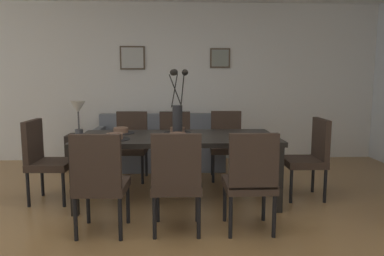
{
  "coord_description": "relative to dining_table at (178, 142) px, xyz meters",
  "views": [
    {
      "loc": [
        0.2,
        -2.93,
        1.38
      ],
      "look_at": [
        0.39,
        1.31,
        0.79
      ],
      "focal_mm": 33.99,
      "sensor_mm": 36.0,
      "label": 1
    }
  ],
  "objects": [
    {
      "name": "dining_table",
      "position": [
        0.0,
        0.0,
        0.0
      ],
      "size": [
        2.2,
        0.98,
        0.74
      ],
      "color": "black",
      "rests_on": "ground"
    },
    {
      "name": "bowl_far_right",
      "position": [
        -0.0,
        0.22,
        0.11
      ],
      "size": [
        0.17,
        0.17,
        0.07
      ],
      "color": "brown",
      "rests_on": "dining_table"
    },
    {
      "name": "placemat_near_left",
      "position": [
        -0.66,
        -0.22,
        0.07
      ],
      "size": [
        0.32,
        0.32,
        0.01
      ],
      "primitive_type": "cylinder",
      "color": "black",
      "rests_on": "dining_table"
    },
    {
      "name": "back_wall_panel",
      "position": [
        -0.22,
        2.17,
        0.63
      ],
      "size": [
        9.0,
        0.1,
        2.6
      ],
      "primitive_type": "cube",
      "color": "silver",
      "rests_on": "ground"
    },
    {
      "name": "side_table",
      "position": [
        -1.5,
        1.57,
        -0.41
      ],
      "size": [
        0.36,
        0.36,
        0.52
      ],
      "primitive_type": "cube",
      "color": "black",
      "rests_on": "ground"
    },
    {
      "name": "dining_chair_head_west",
      "position": [
        -1.49,
        0.02,
        -0.16
      ],
      "size": [
        0.46,
        0.46,
        0.92
      ],
      "color": "#33261E",
      "rests_on": "ground"
    },
    {
      "name": "placemat_far_right",
      "position": [
        -0.0,
        0.22,
        0.07
      ],
      "size": [
        0.32,
        0.32,
        0.01
      ],
      "primitive_type": "cylinder",
      "color": "black",
      "rests_on": "dining_table"
    },
    {
      "name": "bowl_far_left",
      "position": [
        -0.0,
        -0.22,
        0.11
      ],
      "size": [
        0.17,
        0.17,
        0.07
      ],
      "color": "brown",
      "rests_on": "dining_table"
    },
    {
      "name": "bowl_near_left",
      "position": [
        -0.66,
        -0.22,
        0.11
      ],
      "size": [
        0.17,
        0.17,
        0.07
      ],
      "color": "brown",
      "rests_on": "dining_table"
    },
    {
      "name": "centerpiece_vase",
      "position": [
        0.0,
        0.0,
        0.35
      ],
      "size": [
        0.21,
        0.23,
        0.73
      ],
      "color": "#232326",
      "rests_on": "dining_table"
    },
    {
      "name": "placemat_near_right",
      "position": [
        -0.66,
        0.22,
        0.07
      ],
      "size": [
        0.32,
        0.32,
        0.01
      ],
      "primitive_type": "cylinder",
      "color": "black",
      "rests_on": "dining_table"
    },
    {
      "name": "framed_picture_left",
      "position": [
        -0.72,
        2.1,
        1.03
      ],
      "size": [
        0.41,
        0.03,
        0.38
      ],
      "color": "#473828"
    },
    {
      "name": "table_lamp",
      "position": [
        -1.5,
        1.57,
        0.22
      ],
      "size": [
        0.22,
        0.22,
        0.51
      ],
      "color": "#4C4C51",
      "rests_on": "side_table"
    },
    {
      "name": "sofa",
      "position": [
        -0.27,
        1.62,
        -0.39
      ],
      "size": [
        1.96,
        0.84,
        0.8
      ],
      "color": "slate",
      "rests_on": "ground"
    },
    {
      "name": "dining_chair_mid_right",
      "position": [
        0.68,
        0.91,
        -0.16
      ],
      "size": [
        0.47,
        0.47,
        0.92
      ],
      "color": "#33261E",
      "rests_on": "ground"
    },
    {
      "name": "dining_chair_far_left",
      "position": [
        -0.01,
        -0.91,
        -0.16
      ],
      "size": [
        0.45,
        0.45,
        0.92
      ],
      "color": "#33261E",
      "rests_on": "ground"
    },
    {
      "name": "bowl_near_right",
      "position": [
        -0.66,
        0.22,
        0.11
      ],
      "size": [
        0.17,
        0.17,
        0.07
      ],
      "color": "brown",
      "rests_on": "dining_table"
    },
    {
      "name": "dining_chair_far_right",
      "position": [
        -0.03,
        0.87,
        -0.16
      ],
      "size": [
        0.45,
        0.45,
        0.92
      ],
      "color": "#33261E",
      "rests_on": "ground"
    },
    {
      "name": "ground_plane",
      "position": [
        -0.22,
        -1.08,
        -0.67
      ],
      "size": [
        9.0,
        9.0,
        0.0
      ],
      "primitive_type": "plane",
      "color": "olive"
    },
    {
      "name": "dining_chair_near_right",
      "position": [
        -0.63,
        0.92,
        -0.16
      ],
      "size": [
        0.46,
        0.46,
        0.92
      ],
      "color": "#33261E",
      "rests_on": "ground"
    },
    {
      "name": "placemat_far_left",
      "position": [
        -0.0,
        -0.22,
        0.07
      ],
      "size": [
        0.32,
        0.32,
        0.01
      ],
      "primitive_type": "cylinder",
      "color": "black",
      "rests_on": "dining_table"
    },
    {
      "name": "dining_chair_mid_left",
      "position": [
        0.64,
        -0.92,
        -0.16
      ],
      "size": [
        0.44,
        0.44,
        0.92
      ],
      "color": "#33261E",
      "rests_on": "ground"
    },
    {
      "name": "dining_chair_head_east",
      "position": [
        1.53,
        0.02,
        -0.16
      ],
      "size": [
        0.45,
        0.45,
        0.92
      ],
      "color": "#33261E",
      "rests_on": "ground"
    },
    {
      "name": "framed_picture_center",
      "position": [
        0.72,
        2.1,
        1.03
      ],
      "size": [
        0.33,
        0.03,
        0.32
      ],
      "color": "#473828"
    },
    {
      "name": "dining_chair_near_left",
      "position": [
        -0.68,
        -0.92,
        -0.16
      ],
      "size": [
        0.46,
        0.46,
        0.92
      ],
      "color": "#33261E",
      "rests_on": "ground"
    }
  ]
}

